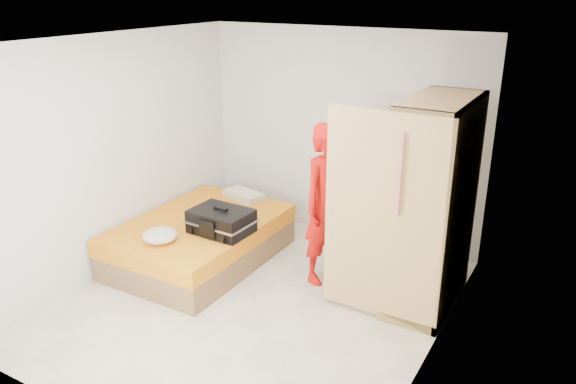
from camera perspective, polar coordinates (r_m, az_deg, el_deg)
The scene contains 7 objects.
room at distance 5.33m, azimuth -3.69°, elevation 0.99°, with size 4.00×4.02×2.60m.
bed at distance 6.65m, azimuth -8.89°, elevation -4.89°, with size 1.42×2.02×0.50m.
wardrobe at distance 5.61m, azimuth 13.87°, elevation -1.87°, with size 1.17×1.20×2.10m.
person at distance 5.94m, azimuth 4.11°, elevation -1.29°, with size 0.64×0.42×1.75m, color red.
suitcase at distance 6.18m, azimuth -6.81°, elevation -2.97°, with size 0.68×0.52×0.29m.
round_cushion at distance 6.09m, azimuth -12.87°, elevation -4.32°, with size 0.37×0.37×0.14m, color beige.
pillow at distance 7.13m, azimuth -4.52°, elevation -0.32°, with size 0.51×0.26×0.09m, color beige.
Camera 1 is at (2.79, -4.17, 3.08)m, focal length 35.00 mm.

